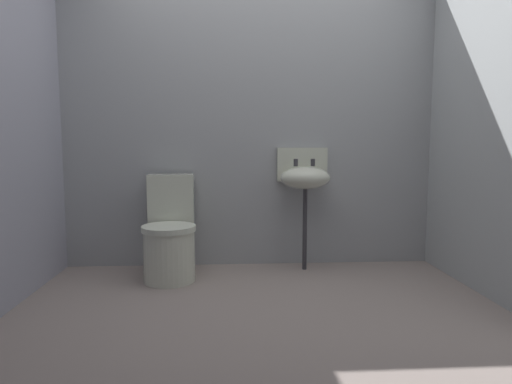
% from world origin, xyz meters
% --- Properties ---
extents(ground_plane, '(3.46, 2.42, 0.08)m').
position_xyz_m(ground_plane, '(0.00, 0.00, -0.04)').
color(ground_plane, gray).
extents(wall_back, '(3.46, 0.10, 2.38)m').
position_xyz_m(wall_back, '(0.00, 1.06, 1.19)').
color(wall_back, '#A3A7AA').
rests_on(wall_back, ground).
extents(wall_right, '(0.10, 2.22, 2.38)m').
position_xyz_m(wall_right, '(1.58, 0.10, 1.19)').
color(wall_right, '#A3A9AA').
rests_on(wall_right, ground).
extents(toilet_near_wall, '(0.42, 0.61, 0.78)m').
position_xyz_m(toilet_near_wall, '(-0.63, 0.66, 0.32)').
color(toilet_near_wall, silver).
rests_on(toilet_near_wall, ground).
extents(sink, '(0.42, 0.34, 0.99)m').
position_xyz_m(sink, '(0.43, 0.85, 0.75)').
color(sink, '#38363B').
rests_on(sink, ground).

